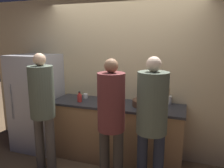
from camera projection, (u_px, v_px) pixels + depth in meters
wall_back at (122, 77)px, 3.63m from camera, size 5.20×0.06×2.60m
counter at (116, 131)px, 3.51m from camera, size 2.08×0.66×0.94m
refrigerator at (37, 102)px, 3.85m from camera, size 0.74×0.72×1.67m
person_left at (42, 103)px, 3.08m from camera, size 0.35×0.35×1.74m
person_center at (111, 115)px, 2.68m from camera, size 0.34×0.34×1.71m
person_right at (152, 115)px, 2.56m from camera, size 0.36×0.36×1.74m
fruit_bowl at (144, 103)px, 3.27m from camera, size 0.36×0.36×0.14m
utensil_crock at (168, 100)px, 3.37m from camera, size 0.11×0.11×0.25m
bottle_red at (80, 98)px, 3.48m from camera, size 0.07×0.07×0.17m
bottle_clear at (115, 102)px, 3.24m from camera, size 0.07×0.07×0.19m
bottle_dark at (107, 100)px, 3.29m from camera, size 0.06×0.06×0.22m
cup_white at (86, 96)px, 3.70m from camera, size 0.07×0.07×0.08m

